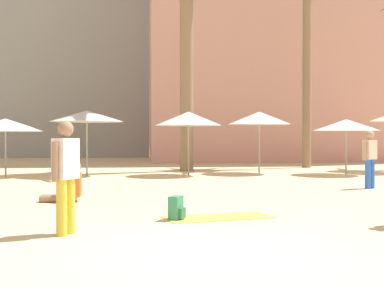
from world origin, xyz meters
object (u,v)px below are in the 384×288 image
(cafe_umbrella_1, at_px, (87,116))
(cafe_umbrella_2, at_px, (188,119))
(backpack, at_px, (176,209))
(beach_towel, at_px, (218,217))
(cafe_umbrella_8, at_px, (5,125))
(person_near_left, at_px, (69,187))
(person_near_right, at_px, (370,157))
(cafe_umbrella_6, at_px, (259,118))
(person_mid_center, at_px, (66,172))
(cafe_umbrella_0, at_px, (346,125))

(cafe_umbrella_1, relative_size, cafe_umbrella_2, 1.09)
(backpack, bearing_deg, beach_towel, 40.03)
(cafe_umbrella_8, distance_m, backpack, 11.79)
(beach_towel, bearing_deg, cafe_umbrella_1, 108.23)
(cafe_umbrella_1, relative_size, person_near_left, 3.02)
(cafe_umbrella_2, relative_size, person_near_right, 1.55)
(person_near_left, bearing_deg, backpack, 129.22)
(cafe_umbrella_6, relative_size, person_mid_center, 1.47)
(cafe_umbrella_2, distance_m, cafe_umbrella_8, 6.67)
(backpack, relative_size, person_near_right, 0.26)
(cafe_umbrella_6, xyz_separation_m, cafe_umbrella_8, (-9.56, -0.92, -0.31))
(cafe_umbrella_1, relative_size, cafe_umbrella_6, 1.11)
(cafe_umbrella_0, relative_size, cafe_umbrella_2, 1.00)
(cafe_umbrella_1, xyz_separation_m, cafe_umbrella_6, (6.69, 0.55, -0.03))
(cafe_umbrella_0, bearing_deg, cafe_umbrella_6, 163.07)
(beach_towel, distance_m, person_near_right, 7.00)
(person_near_left, bearing_deg, cafe_umbrella_6, -126.31)
(beach_towel, bearing_deg, backpack, -165.50)
(cafe_umbrella_0, height_order, cafe_umbrella_2, cafe_umbrella_2)
(cafe_umbrella_2, bearing_deg, person_mid_center, -103.78)
(cafe_umbrella_2, distance_m, person_near_right, 7.25)
(beach_towel, xyz_separation_m, person_near_left, (-3.00, 2.58, 0.31))
(cafe_umbrella_2, xyz_separation_m, backpack, (-1.12, -10.42, -1.94))
(cafe_umbrella_1, bearing_deg, cafe_umbrella_8, -172.63)
(person_mid_center, bearing_deg, cafe_umbrella_2, -75.46)
(cafe_umbrella_8, xyz_separation_m, backpack, (5.54, -10.27, -1.68))
(cafe_umbrella_6, height_order, backpack, cafe_umbrella_6)
(cafe_umbrella_0, bearing_deg, beach_towel, -122.68)
(backpack, bearing_deg, person_near_right, 66.40)
(cafe_umbrella_2, height_order, person_mid_center, cafe_umbrella_2)
(cafe_umbrella_8, xyz_separation_m, person_near_right, (11.32, -5.27, -1.00))
(cafe_umbrella_8, bearing_deg, cafe_umbrella_0, -0.22)
(cafe_umbrella_0, height_order, cafe_umbrella_6, cafe_umbrella_6)
(cafe_umbrella_0, bearing_deg, person_near_left, -141.73)
(person_near_right, height_order, person_mid_center, person_mid_center)
(person_near_right, height_order, person_near_left, person_near_right)
(beach_towel, relative_size, person_near_left, 2.10)
(person_near_right, bearing_deg, cafe_umbrella_0, 131.30)
(cafe_umbrella_1, relative_size, beach_towel, 1.44)
(beach_towel, bearing_deg, cafe_umbrella_2, 87.98)
(beach_towel, height_order, person_mid_center, person_mid_center)
(cafe_umbrella_6, distance_m, person_near_left, 10.65)
(cafe_umbrella_2, bearing_deg, person_near_left, -113.76)
(cafe_umbrella_6, bearing_deg, person_near_right, -74.09)
(cafe_umbrella_2, distance_m, beach_towel, 10.45)
(cafe_umbrella_1, distance_m, beach_towel, 11.22)
(cafe_umbrella_1, bearing_deg, person_mid_center, -85.41)
(beach_towel, bearing_deg, person_mid_center, -150.75)
(person_mid_center, bearing_deg, cafe_umbrella_1, -57.08)
(cafe_umbrella_0, height_order, person_near_right, cafe_umbrella_0)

